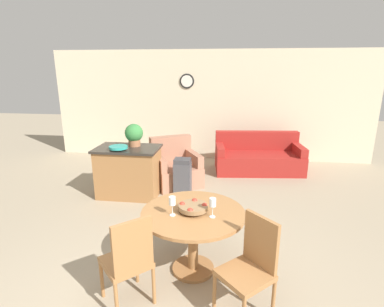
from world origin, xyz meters
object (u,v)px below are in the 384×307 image
object	(u,v)px
potted_plant	(134,134)
wine_glass_right	(213,203)
dining_chair_near_left	(129,258)
kitchen_island	(129,171)
couch	(258,158)
fruit_bowl	(193,207)
teal_bowl	(118,147)
dining_chair_near_right	(251,263)
trash_bin	(183,177)
armchair	(175,169)
dining_table	(193,225)
wine_glass_left	(172,202)

from	to	relation	value
potted_plant	wine_glass_right	bearing A→B (deg)	-54.62
dining_chair_near_left	potted_plant	bearing A→B (deg)	63.50
kitchen_island	couch	bearing A→B (deg)	35.02
kitchen_island	fruit_bowl	bearing A→B (deg)	-54.00
teal_bowl	dining_chair_near_right	bearing A→B (deg)	-47.51
fruit_bowl	potted_plant	size ratio (longest dim) A/B	0.81
dining_chair_near_right	couch	size ratio (longest dim) A/B	0.49
kitchen_island	trash_bin	size ratio (longest dim) A/B	1.65
trash_bin	armchair	size ratio (longest dim) A/B	0.57
dining_chair_near_right	kitchen_island	xyz separation A→B (m)	(-2.05, 2.51, -0.07)
dining_table	wine_glass_right	distance (m)	0.40
dining_chair_near_right	couch	xyz separation A→B (m)	(0.39, 4.22, -0.24)
dining_chair_near_left	trash_bin	bearing A→B (deg)	45.71
wine_glass_left	kitchen_island	distance (m)	2.47
trash_bin	armchair	xyz separation A→B (m)	(-0.24, 0.52, -0.03)
dining_table	fruit_bowl	size ratio (longest dim) A/B	3.54
fruit_bowl	trash_bin	distance (m)	2.25
dining_chair_near_right	fruit_bowl	world-z (taller)	dining_chair_near_right
potted_plant	armchair	bearing A→B (deg)	41.99
potted_plant	dining_chair_near_right	bearing A→B (deg)	-53.48
wine_glass_left	potted_plant	distance (m)	2.51
couch	dining_table	bearing A→B (deg)	-111.49
kitchen_island	dining_chair_near_left	bearing A→B (deg)	-70.74
dining_chair_near_right	trash_bin	world-z (taller)	dining_chair_near_right
kitchen_island	couch	xyz separation A→B (m)	(2.44, 1.71, -0.16)
dining_chair_near_left	potted_plant	xyz separation A→B (m)	(-0.81, 2.72, 0.59)
wine_glass_left	dining_table	bearing A→B (deg)	29.11
wine_glass_right	kitchen_island	bearing A→B (deg)	128.58
dining_chair_near_left	armchair	world-z (taller)	dining_chair_near_left
fruit_bowl	trash_bin	size ratio (longest dim) A/B	0.48
fruit_bowl	dining_table	bearing A→B (deg)	-64.56
trash_bin	couch	bearing A→B (deg)	46.02
dining_table	teal_bowl	bearing A→B (deg)	130.35
armchair	wine_glass_left	bearing A→B (deg)	-109.50
dining_table	kitchen_island	size ratio (longest dim) A/B	1.02
kitchen_island	teal_bowl	xyz separation A→B (m)	(-0.10, -0.17, 0.49)
wine_glass_left	kitchen_island	world-z (taller)	wine_glass_left
dining_chair_near_left	trash_bin	distance (m)	2.77
wine_glass_left	armchair	bearing A→B (deg)	100.33
wine_glass_left	couch	world-z (taller)	wine_glass_left
dining_table	potted_plant	world-z (taller)	potted_plant
fruit_bowl	armchair	size ratio (longest dim) A/B	0.27
dining_chair_near_right	armchair	size ratio (longest dim) A/B	0.81
potted_plant	trash_bin	world-z (taller)	potted_plant
dining_chair_near_right	wine_glass_left	size ratio (longest dim) A/B	4.52
fruit_bowl	wine_glass_left	world-z (taller)	wine_glass_left
wine_glass_left	trash_bin	bearing A→B (deg)	96.85
dining_table	dining_chair_near_right	xyz separation A→B (m)	(0.61, -0.53, -0.05)
fruit_bowl	teal_bowl	xyz separation A→B (m)	(-1.54, 1.81, 0.15)
dining_table	teal_bowl	distance (m)	2.40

